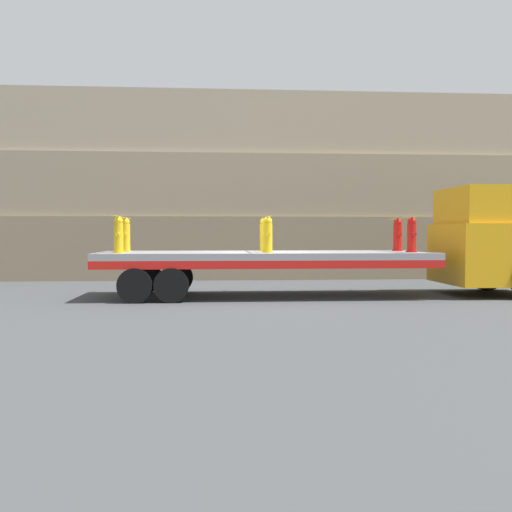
% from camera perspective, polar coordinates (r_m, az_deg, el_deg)
% --- Properties ---
extents(ground_plane, '(120.00, 120.00, 0.00)m').
position_cam_1_polar(ground_plane, '(15.03, 0.99, -4.06)').
color(ground_plane, '#3F4244').
extents(rock_cliff, '(60.00, 3.30, 6.79)m').
position_cam_1_polar(rock_cliff, '(21.90, -0.61, 6.81)').
color(rock_cliff, '#84755B').
rests_on(rock_cliff, ground_plane).
extents(truck_cab, '(2.61, 2.73, 2.88)m').
position_cam_1_polar(truck_cab, '(16.66, 22.64, 1.31)').
color(truck_cab, orange).
rests_on(truck_cab, ground_plane).
extents(flatbed_trailer, '(8.63, 2.67, 1.17)m').
position_cam_1_polar(flatbed_trailer, '(14.92, -0.84, -0.40)').
color(flatbed_trailer, gray).
rests_on(flatbed_trailer, ground_plane).
extents(fire_hydrant_yellow_near_0, '(0.29, 0.45, 0.90)m').
position_cam_1_polar(fire_hydrant_yellow_near_0, '(14.52, -13.58, 2.03)').
color(fire_hydrant_yellow_near_0, gold).
rests_on(fire_hydrant_yellow_near_0, flatbed_trailer).
extents(fire_hydrant_yellow_far_0, '(0.29, 0.45, 0.90)m').
position_cam_1_polar(fire_hydrant_yellow_far_0, '(15.64, -12.89, 2.04)').
color(fire_hydrant_yellow_far_0, gold).
rests_on(fire_hydrant_yellow_far_0, flatbed_trailer).
extents(fire_hydrant_yellow_near_1, '(0.29, 0.45, 0.90)m').
position_cam_1_polar(fire_hydrant_yellow_near_1, '(14.38, 1.19, 2.09)').
color(fire_hydrant_yellow_near_1, gold).
rests_on(fire_hydrant_yellow_near_1, flatbed_trailer).
extents(fire_hydrant_yellow_far_1, '(0.29, 0.45, 0.90)m').
position_cam_1_polar(fire_hydrant_yellow_far_1, '(15.51, 0.80, 2.10)').
color(fire_hydrant_yellow_far_1, gold).
rests_on(fire_hydrant_yellow_far_1, flatbed_trailer).
extents(fire_hydrant_red_near_2, '(0.29, 0.45, 0.90)m').
position_cam_1_polar(fire_hydrant_red_near_2, '(15.18, 15.30, 2.02)').
color(fire_hydrant_red_near_2, red).
rests_on(fire_hydrant_red_near_2, flatbed_trailer).
extents(fire_hydrant_red_far_2, '(0.29, 0.45, 0.90)m').
position_cam_1_polar(fire_hydrant_red_far_2, '(16.25, 13.97, 2.04)').
color(fire_hydrant_red_far_2, red).
rests_on(fire_hydrant_red_far_2, flatbed_trailer).
extents(cargo_strap_rear, '(0.05, 2.78, 0.01)m').
position_cam_1_polar(cargo_strap_rear, '(15.08, -13.24, 3.81)').
color(cargo_strap_rear, yellow).
rests_on(cargo_strap_rear, fire_hydrant_yellow_near_0).
extents(cargo_strap_middle, '(0.05, 2.78, 0.01)m').
position_cam_1_polar(cargo_strap_middle, '(14.95, 0.99, 3.88)').
color(cargo_strap_middle, yellow).
rests_on(cargo_strap_middle, fire_hydrant_yellow_near_1).
extents(cargo_strap_front, '(0.05, 2.78, 0.01)m').
position_cam_1_polar(cargo_strap_front, '(15.72, 14.63, 3.73)').
color(cargo_strap_front, yellow).
rests_on(cargo_strap_front, fire_hydrant_red_near_2).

